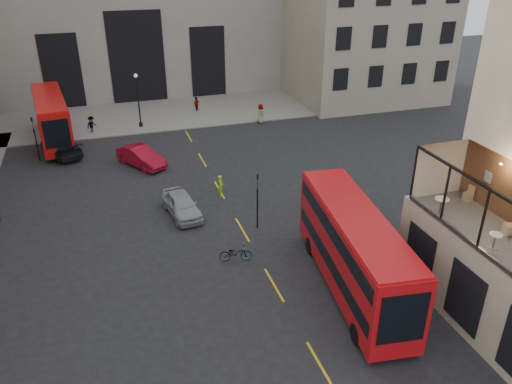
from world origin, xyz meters
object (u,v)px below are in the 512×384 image
object	(u,v)px
traffic_light_far	(34,133)
street_lamp_b	(139,104)
bicycle	(235,253)
cafe_table_far	(441,204)
traffic_light_near	(257,194)
pedestrian_b	(92,125)
cafe_chair_d	(468,196)
cafe_table_mid	(495,239)
pedestrian_a	(50,130)
car_c	(61,146)
cyclist	(221,186)
cafe_chair_c	(510,229)
pedestrian_c	(197,104)
pedestrian_d	(261,114)
bus_near	(354,248)
car_a	(182,204)
car_b	(141,157)
bus_far	(52,116)

from	to	relation	value
traffic_light_far	street_lamp_b	bearing A→B (deg)	33.69
bicycle	cafe_table_far	bearing A→B (deg)	-110.78
traffic_light_near	pedestrian_b	xyz separation A→B (m)	(-9.61, 21.69, -1.58)
traffic_light_near	cafe_chair_d	xyz separation A→B (m)	(8.66, -8.07, 2.42)
traffic_light_near	street_lamp_b	bearing A→B (deg)	102.80
cafe_table_mid	pedestrian_a	bearing A→B (deg)	121.04
bicycle	car_c	bearing A→B (deg)	38.75
traffic_light_near	cyclist	distance (m)	5.46
cafe_table_mid	cafe_chair_c	world-z (taller)	cafe_chair_c
cafe_chair_d	bicycle	bearing A→B (deg)	155.80
pedestrian_c	pedestrian_d	size ratio (longest dim) A/B	0.83
bus_near	cafe_table_mid	world-z (taller)	cafe_table_mid
car_a	pedestrian_c	world-z (taller)	pedestrian_c
cafe_table_far	cafe_chair_d	world-z (taller)	cafe_table_far
car_b	cafe_table_mid	xyz separation A→B (m)	(12.69, -24.52, 4.28)
car_a	pedestrian_b	size ratio (longest dim) A/B	2.65
pedestrian_c	cafe_table_mid	size ratio (longest dim) A/B	2.35
pedestrian_a	cafe_table_mid	xyz separation A→B (m)	(20.09, -33.38, 4.22)
bus_near	cafe_table_mid	distance (m)	6.66
bus_near	pedestrian_c	size ratio (longest dim) A/B	6.93
traffic_light_far	cafe_chair_c	bearing A→B (deg)	-50.96
traffic_light_near	cafe_chair_d	bearing A→B (deg)	-43.00
cafe_table_mid	cafe_chair_c	distance (m)	1.68
car_c	cyclist	distance (m)	16.21
bus_far	cafe_chair_c	size ratio (longest dim) A/B	12.02
car_b	cafe_chair_d	world-z (taller)	cafe_chair_d
pedestrian_c	cafe_chair_c	size ratio (longest dim) A/B	1.79
cafe_table_mid	bus_near	bearing A→B (deg)	130.42
bus_near	cafe_table_far	bearing A→B (deg)	-20.95
street_lamp_b	cafe_chair_c	size ratio (longest dim) A/B	5.83
car_a	bicycle	bearing A→B (deg)	-80.89
traffic_light_near	cyclist	world-z (taller)	traffic_light_near
cyclist	pedestrian_d	distance (m)	16.56
cyclist	pedestrian_c	size ratio (longest dim) A/B	0.98
cafe_table_mid	cafe_chair_d	size ratio (longest dim) A/B	0.86
car_a	cafe_table_far	bearing A→B (deg)	-56.47
street_lamp_b	pedestrian_d	bearing A→B (deg)	-11.18
car_a	pedestrian_b	world-z (taller)	pedestrian_b
cyclist	cafe_chair_c	distance (m)	19.41
cyclist	car_b	bearing A→B (deg)	48.76
street_lamp_b	cafe_chair_c	world-z (taller)	cafe_chair_c
cafe_chair_d	cafe_chair_c	bearing A→B (deg)	-97.20
pedestrian_d	cafe_table_mid	distance (m)	32.09
traffic_light_near	bus_far	xyz separation A→B (m)	(-12.86, 20.34, -0.01)
pedestrian_b	cafe_chair_d	xyz separation A→B (m)	(18.27, -29.76, 4.00)
car_a	car_b	size ratio (longest dim) A/B	0.94
pedestrian_a	car_c	bearing A→B (deg)	-88.04
traffic_light_far	cafe_chair_c	distance (m)	35.39
street_lamp_b	pedestrian_a	xyz separation A→B (m)	(-8.36, -0.77, -1.55)
bus_near	pedestrian_a	distance (m)	32.94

